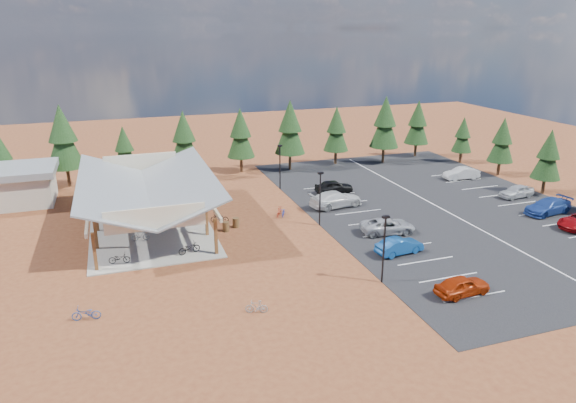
% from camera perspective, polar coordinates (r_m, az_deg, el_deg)
% --- Properties ---
extents(ground, '(140.00, 140.00, 0.00)m').
position_cam_1_polar(ground, '(44.78, -1.47, -4.27)').
color(ground, '#612D19').
rests_on(ground, ground).
extents(asphalt_lot, '(27.00, 44.00, 0.04)m').
position_cam_1_polar(asphalt_lot, '(55.15, 16.22, -0.52)').
color(asphalt_lot, black).
rests_on(asphalt_lot, ground).
extents(concrete_pad, '(10.60, 18.60, 0.10)m').
position_cam_1_polar(concrete_pad, '(49.61, -15.05, -2.53)').
color(concrete_pad, gray).
rests_on(concrete_pad, ground).
extents(bike_pavilion, '(11.65, 19.40, 4.97)m').
position_cam_1_polar(bike_pavilion, '(48.41, -15.42, 1.64)').
color(bike_pavilion, '#552D18').
rests_on(bike_pavilion, concrete_pad).
extents(outbuilding, '(11.00, 7.00, 3.90)m').
position_cam_1_polar(outbuilding, '(60.61, -29.31, 1.49)').
color(outbuilding, '#ADA593').
rests_on(outbuilding, ground).
extents(lamp_post_0, '(0.50, 0.25, 5.14)m').
position_cam_1_polar(lamp_post_0, '(37.00, 10.63, -4.71)').
color(lamp_post_0, black).
rests_on(lamp_post_0, ground).
extents(lamp_post_1, '(0.50, 0.25, 5.14)m').
position_cam_1_polar(lamp_post_1, '(47.10, 3.59, 0.74)').
color(lamp_post_1, black).
rests_on(lamp_post_1, ground).
extents(lamp_post_2, '(0.50, 0.25, 5.14)m').
position_cam_1_polar(lamp_post_2, '(57.93, -0.90, 4.21)').
color(lamp_post_2, black).
rests_on(lamp_post_2, ground).
extents(trash_bin_0, '(0.60, 0.60, 0.90)m').
position_cam_1_polar(trash_bin_0, '(46.76, -6.92, -2.79)').
color(trash_bin_0, '#51381D').
rests_on(trash_bin_0, ground).
extents(trash_bin_1, '(0.60, 0.60, 0.90)m').
position_cam_1_polar(trash_bin_1, '(47.61, -5.81, -2.35)').
color(trash_bin_1, '#51381D').
rests_on(trash_bin_1, ground).
extents(pine_0, '(2.83, 2.83, 6.60)m').
position_cam_1_polar(pine_0, '(64.90, -29.21, 4.35)').
color(pine_0, '#382314').
rests_on(pine_0, ground).
extents(pine_1, '(4.09, 4.09, 9.52)m').
position_cam_1_polar(pine_1, '(63.59, -23.74, 6.57)').
color(pine_1, '#382314').
rests_on(pine_1, ground).
extents(pine_2, '(2.87, 2.87, 6.69)m').
position_cam_1_polar(pine_2, '(63.82, -17.74, 5.69)').
color(pine_2, '#382314').
rests_on(pine_2, ground).
extents(pine_3, '(3.58, 3.58, 8.35)m').
position_cam_1_polar(pine_3, '(62.80, -11.49, 6.96)').
color(pine_3, '#382314').
rests_on(pine_3, ground).
extents(pine_4, '(3.51, 3.51, 8.17)m').
position_cam_1_polar(pine_4, '(65.03, -5.30, 7.55)').
color(pine_4, '#382314').
rests_on(pine_4, ground).
extents(pine_5, '(3.88, 3.88, 9.03)m').
position_cam_1_polar(pine_5, '(65.75, 0.22, 8.22)').
color(pine_5, '#382314').
rests_on(pine_5, ground).
extents(pine_6, '(3.34, 3.34, 7.78)m').
position_cam_1_polar(pine_6, '(69.07, 5.40, 8.01)').
color(pine_6, '#382314').
rests_on(pine_6, ground).
extents(pine_7, '(3.89, 3.89, 9.06)m').
position_cam_1_polar(pine_7, '(70.57, 10.74, 8.64)').
color(pine_7, '#382314').
rests_on(pine_7, ground).
extents(pine_8, '(3.43, 3.43, 7.99)m').
position_cam_1_polar(pine_8, '(75.24, 14.20, 8.50)').
color(pine_8, '#382314').
rests_on(pine_8, ground).
extents(pine_11, '(3.10, 3.10, 7.23)m').
position_cam_1_polar(pine_11, '(62.79, 26.97, 4.65)').
color(pine_11, '#382314').
rests_on(pine_11, ground).
extents(pine_12, '(3.11, 3.11, 7.25)m').
position_cam_1_polar(pine_12, '(68.67, 22.71, 6.30)').
color(pine_12, '#382314').
rests_on(pine_12, ground).
extents(pine_13, '(2.69, 2.69, 6.26)m').
position_cam_1_polar(pine_13, '(73.68, 18.85, 7.02)').
color(pine_13, '#382314').
rests_on(pine_13, ground).
extents(bike_0, '(1.69, 0.80, 0.85)m').
position_cam_1_polar(bike_0, '(42.16, -18.23, -6.00)').
color(bike_0, black).
rests_on(bike_0, concrete_pad).
extents(bike_1, '(1.55, 0.55, 0.92)m').
position_cam_1_polar(bike_1, '(45.96, -16.07, -3.66)').
color(bike_1, gray).
rests_on(bike_1, concrete_pad).
extents(bike_2, '(1.61, 0.64, 0.83)m').
position_cam_1_polar(bike_2, '(52.22, -17.43, -1.14)').
color(bike_2, navy).
rests_on(bike_2, concrete_pad).
extents(bike_3, '(1.67, 0.80, 0.97)m').
position_cam_1_polar(bike_3, '(55.11, -16.38, 0.07)').
color(bike_3, maroon).
rests_on(bike_3, concrete_pad).
extents(bike_4, '(1.95, 1.09, 0.97)m').
position_cam_1_polar(bike_4, '(42.47, -10.92, -5.09)').
color(bike_4, black).
rests_on(bike_4, concrete_pad).
extents(bike_5, '(1.58, 0.66, 0.92)m').
position_cam_1_polar(bike_5, '(49.24, -11.75, -1.80)').
color(bike_5, '#9DA0A6').
rests_on(bike_5, concrete_pad).
extents(bike_6, '(2.01, 1.03, 1.00)m').
position_cam_1_polar(bike_6, '(50.01, -11.35, -1.40)').
color(bike_6, navy).
rests_on(bike_6, concrete_pad).
extents(bike_7, '(1.83, 0.95, 1.06)m').
position_cam_1_polar(bike_7, '(55.02, -12.72, 0.40)').
color(bike_7, maroon).
rests_on(bike_7, concrete_pad).
extents(bike_10, '(1.84, 0.85, 0.93)m').
position_cam_1_polar(bike_10, '(35.34, -21.52, -11.50)').
color(bike_10, '#1F4490').
rests_on(bike_10, ground).
extents(bike_13, '(1.53, 0.88, 0.89)m').
position_cam_1_polar(bike_13, '(33.79, -3.52, -11.60)').
color(bike_13, gray).
rests_on(bike_13, ground).
extents(bike_14, '(1.12, 1.64, 0.81)m').
position_cam_1_polar(bike_14, '(50.21, -0.50, -1.17)').
color(bike_14, navy).
rests_on(bike_14, ground).
extents(bike_15, '(1.28, 1.65, 1.00)m').
position_cam_1_polar(bike_15, '(49.99, -0.98, -1.15)').
color(bike_15, maroon).
rests_on(bike_15, ground).
extents(bike_16, '(1.80, 1.13, 0.89)m').
position_cam_1_polar(bike_16, '(48.93, -7.62, -1.83)').
color(bike_16, black).
rests_on(bike_16, ground).
extents(car_0, '(4.12, 1.94, 1.36)m').
position_cam_1_polar(car_0, '(37.62, 18.79, -8.82)').
color(car_0, '#9B2707').
rests_on(car_0, asphalt_lot).
extents(car_1, '(4.20, 1.93, 1.34)m').
position_cam_1_polar(car_1, '(42.75, 12.27, -4.84)').
color(car_1, navy).
rests_on(car_1, asphalt_lot).
extents(car_2, '(5.14, 2.93, 1.35)m').
position_cam_1_polar(car_2, '(46.73, 11.04, -2.68)').
color(car_2, '#9A9CA1').
rests_on(car_2, asphalt_lot).
extents(car_3, '(5.85, 3.00, 1.62)m').
position_cam_1_polar(car_3, '(52.79, 5.35, 0.27)').
color(car_3, '#BCBCBC').
rests_on(car_3, asphalt_lot).
extents(car_4, '(4.33, 1.91, 1.45)m').
position_cam_1_polar(car_4, '(57.28, 5.12, 1.67)').
color(car_4, black).
rests_on(car_4, asphalt_lot).
extents(car_7, '(5.42, 2.82, 1.50)m').
position_cam_1_polar(car_7, '(56.78, 26.92, -0.48)').
color(car_7, navy).
rests_on(car_7, asphalt_lot).
extents(car_8, '(4.15, 1.98, 1.37)m').
position_cam_1_polar(car_8, '(60.80, 24.05, 1.05)').
color(car_8, '#A7AAB0').
rests_on(car_8, asphalt_lot).
extents(car_9, '(4.43, 1.74, 1.44)m').
position_cam_1_polar(car_9, '(65.78, 18.70, 2.98)').
color(car_9, silver).
rests_on(car_9, asphalt_lot).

